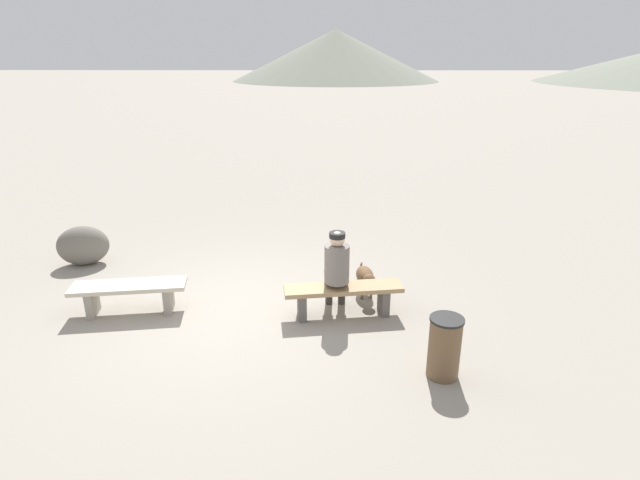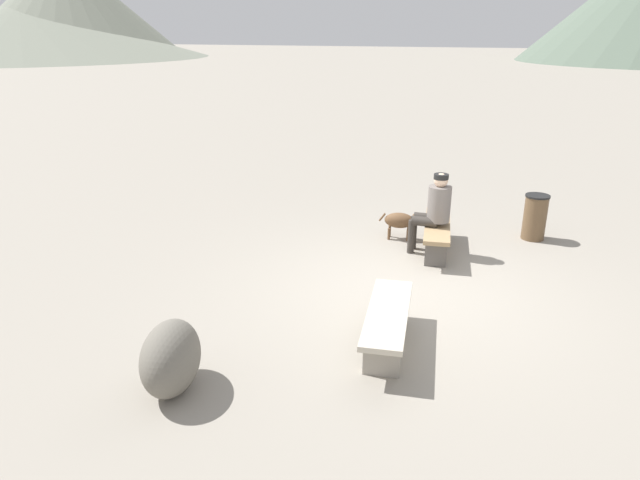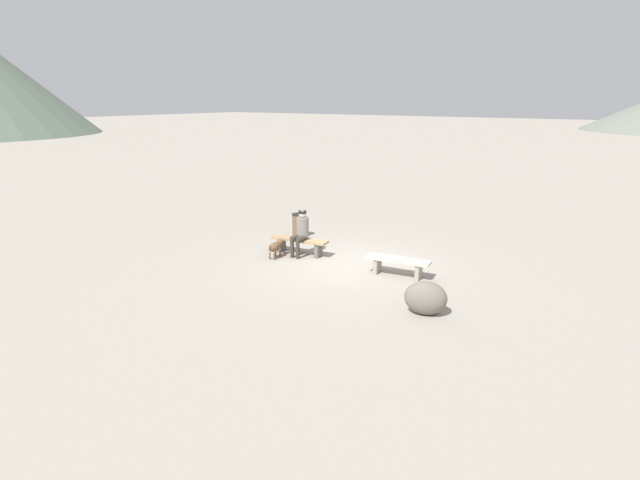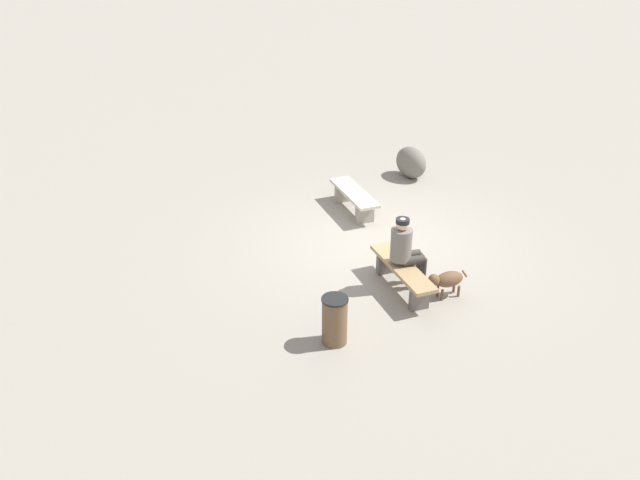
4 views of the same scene
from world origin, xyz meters
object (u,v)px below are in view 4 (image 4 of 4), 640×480
at_px(boulder, 411,162).
at_px(trash_bin, 335,320).
at_px(bench_right, 402,272).
at_px(dog, 447,280).
at_px(bench_left, 354,197).
at_px(seated_person, 405,247).

bearing_deg(boulder, trash_bin, -29.59).
relative_size(bench_right, dog, 2.37).
bearing_deg(trash_bin, dog, 110.50).
distance_m(bench_right, trash_bin, 1.84).
bearing_deg(bench_right, trash_bin, -59.96).
relative_size(bench_left, trash_bin, 2.18).
xyz_separation_m(bench_left, seated_person, (3.02, 0.02, 0.43)).
bearing_deg(boulder, bench_left, -49.95).
bearing_deg(trash_bin, bench_left, 160.77).
bearing_deg(seated_person, boulder, 157.01).
relative_size(bench_left, seated_person, 1.28).
relative_size(seated_person, boulder, 1.47).
xyz_separation_m(bench_right, dog, (0.36, 0.64, -0.01)).
bearing_deg(seated_person, dog, 49.65).
bearing_deg(bench_left, seated_person, -7.87).
bearing_deg(bench_right, bench_left, 171.02).
height_order(bench_right, boulder, boulder).
xyz_separation_m(bench_left, boulder, (-1.50, 1.78, 0.03)).
relative_size(seated_person, dog, 1.77).
distance_m(bench_left, boulder, 2.33).
bearing_deg(bench_right, seated_person, 140.81).
xyz_separation_m(seated_person, boulder, (-4.52, 1.76, -0.40)).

